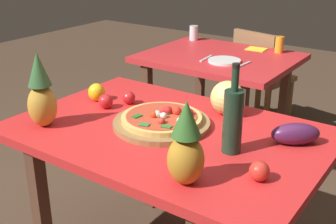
# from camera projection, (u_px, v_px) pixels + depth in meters

# --- Properties ---
(display_table) EXTENTS (1.36, 0.91, 0.78)m
(display_table) POSITION_uv_depth(u_px,v_px,m) (167.00, 147.00, 1.94)
(display_table) COLOR #533324
(display_table) RESTS_ON ground_plane
(background_table) EXTENTS (1.04, 0.84, 0.78)m
(background_table) POSITION_uv_depth(u_px,v_px,m) (219.00, 70.00, 3.13)
(background_table) COLOR #533324
(background_table) RESTS_ON ground_plane
(dining_chair) EXTENTS (0.48, 0.48, 0.85)m
(dining_chair) POSITION_uv_depth(u_px,v_px,m) (259.00, 74.00, 3.66)
(dining_chair) COLOR olive
(dining_chair) RESTS_ON ground_plane
(pizza_board) EXTENTS (0.43, 0.43, 0.02)m
(pizza_board) POSITION_uv_depth(u_px,v_px,m) (162.00, 123.00, 1.94)
(pizza_board) COLOR olive
(pizza_board) RESTS_ON display_table
(pizza) EXTENTS (0.36, 0.36, 0.06)m
(pizza) POSITION_uv_depth(u_px,v_px,m) (163.00, 118.00, 1.93)
(pizza) COLOR #DEB35B
(pizza) RESTS_ON pizza_board
(wine_bottle) EXTENTS (0.08, 0.08, 0.36)m
(wine_bottle) POSITION_uv_depth(u_px,v_px,m) (233.00, 120.00, 1.66)
(wine_bottle) COLOR #1B3323
(wine_bottle) RESTS_ON display_table
(pineapple_left) EXTENTS (0.13, 0.13, 0.34)m
(pineapple_left) POSITION_uv_depth(u_px,v_px,m) (41.00, 94.00, 1.89)
(pineapple_left) COLOR gold
(pineapple_left) RESTS_ON display_table
(pineapple_right) EXTENTS (0.13, 0.13, 0.30)m
(pineapple_right) POSITION_uv_depth(u_px,v_px,m) (186.00, 147.00, 1.45)
(pineapple_right) COLOR #BA7F25
(pineapple_right) RESTS_ON display_table
(melon) EXTENTS (0.16, 0.16, 0.16)m
(melon) POSITION_uv_depth(u_px,v_px,m) (227.00, 98.00, 2.05)
(melon) COLOR #E6D174
(melon) RESTS_ON display_table
(bell_pepper) EXTENTS (0.09, 0.09, 0.09)m
(bell_pepper) POSITION_uv_depth(u_px,v_px,m) (97.00, 92.00, 2.23)
(bell_pepper) COLOR yellow
(bell_pepper) RESTS_ON display_table
(eggplant) EXTENTS (0.21, 0.19, 0.09)m
(eggplant) POSITION_uv_depth(u_px,v_px,m) (295.00, 134.00, 1.76)
(eggplant) COLOR #4A1D46
(eggplant) RESTS_ON display_table
(tomato_near_board) EXTENTS (0.07, 0.07, 0.07)m
(tomato_near_board) POSITION_uv_depth(u_px,v_px,m) (259.00, 171.00, 1.50)
(tomato_near_board) COLOR red
(tomato_near_board) RESTS_ON display_table
(tomato_at_corner) EXTENTS (0.07, 0.07, 0.07)m
(tomato_at_corner) POSITION_uv_depth(u_px,v_px,m) (106.00, 101.00, 2.13)
(tomato_at_corner) COLOR red
(tomato_at_corner) RESTS_ON display_table
(tomato_by_bottle) EXTENTS (0.06, 0.06, 0.06)m
(tomato_by_bottle) POSITION_uv_depth(u_px,v_px,m) (129.00, 98.00, 2.19)
(tomato_by_bottle) COLOR red
(tomato_by_bottle) RESTS_ON display_table
(drinking_glass_juice) EXTENTS (0.06, 0.06, 0.12)m
(drinking_glass_juice) POSITION_uv_depth(u_px,v_px,m) (279.00, 45.00, 3.13)
(drinking_glass_juice) COLOR orange
(drinking_glass_juice) RESTS_ON background_table
(drinking_glass_water) EXTENTS (0.07, 0.07, 0.12)m
(drinking_glass_water) POSITION_uv_depth(u_px,v_px,m) (194.00, 33.00, 3.51)
(drinking_glass_water) COLOR silver
(drinking_glass_water) RESTS_ON background_table
(dinner_plate) EXTENTS (0.22, 0.22, 0.02)m
(dinner_plate) POSITION_uv_depth(u_px,v_px,m) (224.00, 61.00, 2.92)
(dinner_plate) COLOR white
(dinner_plate) RESTS_ON background_table
(fork_utensil) EXTENTS (0.03, 0.18, 0.01)m
(fork_utensil) POSITION_uv_depth(u_px,v_px,m) (206.00, 58.00, 3.00)
(fork_utensil) COLOR silver
(fork_utensil) RESTS_ON background_table
(knife_utensil) EXTENTS (0.03, 0.18, 0.01)m
(knife_utensil) POSITION_uv_depth(u_px,v_px,m) (243.00, 65.00, 2.85)
(knife_utensil) COLOR silver
(knife_utensil) RESTS_ON background_table
(napkin_folded) EXTENTS (0.15, 0.13, 0.01)m
(napkin_folded) POSITION_uv_depth(u_px,v_px,m) (256.00, 49.00, 3.24)
(napkin_folded) COLOR yellow
(napkin_folded) RESTS_ON background_table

